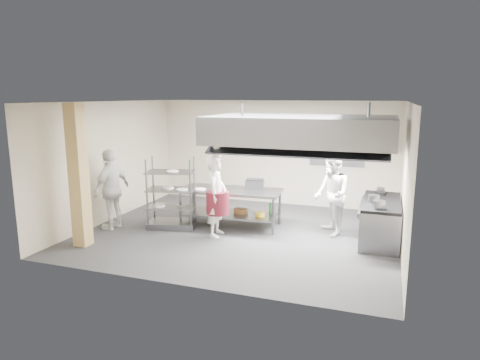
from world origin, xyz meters
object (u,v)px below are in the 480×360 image
(pass_rack, at_px, (171,193))
(chef_head, at_px, (216,196))
(griddle, at_px, (255,185))
(cooking_range, at_px, (381,222))
(chef_line, at_px, (331,194))
(island, at_px, (231,208))
(chef_plating, at_px, (112,189))
(stockpot, at_px, (374,199))

(pass_rack, relative_size, chef_head, 0.92)
(chef_head, xyz_separation_m, griddle, (0.57, 1.05, 0.10))
(pass_rack, height_order, cooking_range, pass_rack)
(chef_line, bearing_deg, pass_rack, -103.44)
(pass_rack, bearing_deg, chef_head, -25.23)
(island, height_order, chef_head, chef_head)
(pass_rack, xyz_separation_m, chef_plating, (-1.30, -0.52, 0.11))
(griddle, relative_size, stockpot, 1.85)
(island, xyz_separation_m, pass_rack, (-1.29, -0.58, 0.39))
(stockpot, bearing_deg, pass_rack, -174.87)
(island, height_order, cooking_range, island)
(cooking_range, xyz_separation_m, chef_head, (-3.52, -0.88, 0.50))
(island, bearing_deg, chef_plating, -160.79)
(pass_rack, distance_m, griddle, 2.01)
(chef_plating, bearing_deg, chef_head, 101.98)
(island, height_order, chef_plating, chef_plating)
(cooking_range, xyz_separation_m, chef_line, (-1.09, 0.05, 0.52))
(pass_rack, bearing_deg, chef_plating, -173.10)
(chef_line, xyz_separation_m, chef_plating, (-4.99, -1.22, 0.02))
(cooking_range, bearing_deg, pass_rack, -172.20)
(chef_line, distance_m, chef_plating, 5.13)
(cooking_range, relative_size, stockpot, 8.34)
(island, relative_size, stockpot, 10.15)
(island, bearing_deg, chef_line, -1.02)
(cooking_range, relative_size, griddle, 4.51)
(chef_head, distance_m, stockpot, 3.42)
(griddle, bearing_deg, chef_head, -129.26)
(cooking_range, bearing_deg, island, -178.85)
(island, distance_m, chef_line, 2.45)
(chef_line, height_order, chef_plating, chef_plating)
(pass_rack, height_order, chef_plating, chef_plating)
(chef_head, height_order, griddle, chef_head)
(pass_rack, height_order, chef_line, chef_line)
(cooking_range, height_order, stockpot, stockpot)
(griddle, height_order, stockpot, griddle)
(island, relative_size, chef_line, 1.29)
(island, bearing_deg, pass_rack, -159.51)
(chef_plating, xyz_separation_m, griddle, (3.13, 1.34, 0.06))
(cooking_range, distance_m, chef_head, 3.66)
(island, distance_m, chef_plating, 2.86)
(chef_head, height_order, chef_plating, chef_plating)
(chef_head, height_order, stockpot, chef_head)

